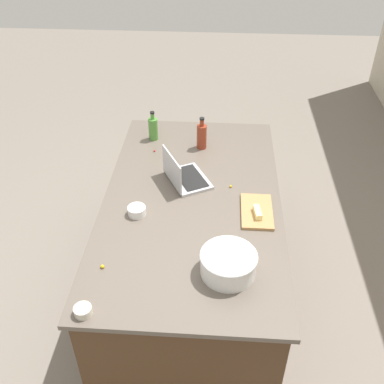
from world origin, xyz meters
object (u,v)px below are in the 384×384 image
object	(u,v)px
butter_stick_left	(257,212)
laptop	(183,176)
bottle_olive	(153,128)
ramekin_medium	(137,211)
bottle_soy	(202,136)
ramekin_small	(83,311)
mixing_bowl_large	(228,263)
cutting_board	(257,211)

from	to	relation	value
butter_stick_left	laptop	bearing A→B (deg)	-124.93
bottle_olive	ramekin_medium	world-z (taller)	bottle_olive
bottle_soy	butter_stick_left	size ratio (longest dim) A/B	2.18
ramekin_small	mixing_bowl_large	bearing A→B (deg)	114.34
ramekin_medium	ramekin_small	bearing A→B (deg)	-10.21
mixing_bowl_large	ramekin_medium	xyz separation A→B (m)	(-0.43, -0.54, -0.04)
mixing_bowl_large	cutting_board	size ratio (longest dim) A/B	0.91
bottle_olive	butter_stick_left	xyz separation A→B (m)	(0.85, 0.73, -0.05)
bottle_soy	bottle_olive	xyz separation A→B (m)	(-0.10, -0.36, -0.01)
bottle_olive	cutting_board	distance (m)	1.10
cutting_board	butter_stick_left	size ratio (longest dim) A/B	2.92
laptop	butter_stick_left	world-z (taller)	laptop
laptop	butter_stick_left	xyz separation A→B (m)	(0.32, 0.46, -0.01)
bottle_olive	butter_stick_left	bearing A→B (deg)	40.52
cutting_board	butter_stick_left	world-z (taller)	butter_stick_left
laptop	bottle_olive	xyz separation A→B (m)	(-0.53, -0.27, 0.04)
laptop	mixing_bowl_large	xyz separation A→B (m)	(0.77, 0.29, 0.02)
ramekin_medium	laptop	bearing A→B (deg)	144.58
mixing_bowl_large	bottle_soy	world-z (taller)	bottle_soy
mixing_bowl_large	ramekin_small	size ratio (longest dim) A/B	3.43
bottle_olive	ramekin_small	size ratio (longest dim) A/B	2.63
bottle_olive	ramekin_small	world-z (taller)	bottle_olive
butter_stick_left	cutting_board	bearing A→B (deg)	180.00
cutting_board	butter_stick_left	xyz separation A→B (m)	(0.04, 0.00, 0.03)
bottle_soy	bottle_olive	world-z (taller)	bottle_soy
bottle_olive	ramekin_medium	size ratio (longest dim) A/B	2.09
ramekin_small	ramekin_medium	world-z (taller)	ramekin_medium
laptop	bottle_soy	size ratio (longest dim) A/B	1.57
mixing_bowl_large	bottle_soy	size ratio (longest dim) A/B	1.22
mixing_bowl_large	butter_stick_left	xyz separation A→B (m)	(-0.45, 0.17, -0.03)
ramekin_small	ramekin_medium	bearing A→B (deg)	169.79
laptop	bottle_olive	distance (m)	0.60
mixing_bowl_large	bottle_soy	xyz separation A→B (m)	(-1.21, -0.20, 0.03)
bottle_soy	cutting_board	xyz separation A→B (m)	(0.71, 0.37, -0.09)
mixing_bowl_large	butter_stick_left	world-z (taller)	mixing_bowl_large
mixing_bowl_large	butter_stick_left	bearing A→B (deg)	159.25
laptop	butter_stick_left	bearing A→B (deg)	55.07
butter_stick_left	ramekin_small	world-z (taller)	butter_stick_left
cutting_board	ramekin_medium	size ratio (longest dim) A/B	3.00
bottle_olive	ramekin_small	bearing A→B (deg)	-3.99
mixing_bowl_large	ramekin_small	xyz separation A→B (m)	(0.30, -0.67, -0.05)
laptop	butter_stick_left	distance (m)	0.57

